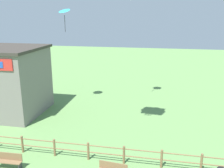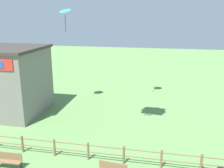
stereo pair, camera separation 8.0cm
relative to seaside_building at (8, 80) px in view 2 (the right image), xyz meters
The scene contains 4 objects.
wooden_fence 12.50m from the seaside_building, 30.82° to the right, with size 20.47×0.14×1.17m.
seaside_building is the anchor object (origin of this frame).
park_bench_by_building 9.81m from the seaside_building, 58.09° to the right, with size 1.65×0.45×0.95m.
kite_cyan_delta 8.20m from the seaside_building, 31.37° to the left, with size 1.37×1.35×2.16m.
Camera 2 is at (3.06, -8.16, 8.87)m, focal length 40.00 mm.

